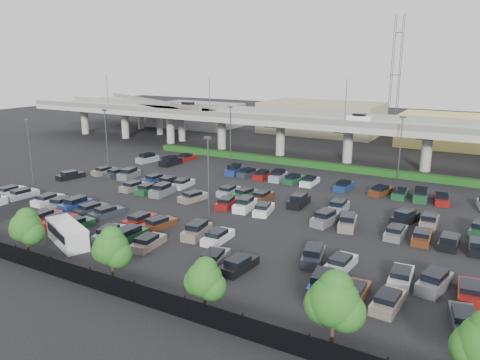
% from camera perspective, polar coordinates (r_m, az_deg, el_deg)
% --- Properties ---
extents(ground, '(280.00, 280.00, 0.00)m').
position_cam_1_polar(ground, '(64.52, 0.14, -2.74)').
color(ground, black).
extents(overpass, '(150.00, 13.00, 15.80)m').
position_cam_1_polar(overpass, '(91.70, 10.01, 6.73)').
color(overpass, gray).
rests_on(overpass, ground).
extents(on_ramp, '(50.93, 30.13, 8.80)m').
position_cam_1_polar(on_ramp, '(127.62, -10.87, 8.83)').
color(on_ramp, gray).
rests_on(on_ramp, ground).
extents(hedge, '(66.00, 1.60, 1.10)m').
position_cam_1_polar(hedge, '(86.28, 8.36, 1.96)').
color(hedge, '#163E12').
rests_on(hedge, ground).
extents(fence, '(70.00, 0.10, 2.00)m').
position_cam_1_polar(fence, '(43.79, -18.67, -11.02)').
color(fence, black).
rests_on(fence, ground).
extents(tree_row, '(65.07, 3.66, 5.94)m').
position_cam_1_polar(tree_row, '(43.13, -16.82, -7.48)').
color(tree_row, '#332316').
rests_on(tree_row, ground).
extents(shuttle_bus, '(7.40, 4.96, 2.26)m').
position_cam_1_polar(shuttle_bus, '(53.40, -20.31, -6.08)').
color(shuttle_bus, silver).
rests_on(shuttle_bus, ground).
extents(parked_cars, '(63.18, 41.61, 1.67)m').
position_cam_1_polar(parked_cars, '(61.18, -1.15, -3.12)').
color(parked_cars, navy).
rests_on(parked_cars, ground).
extents(light_poles, '(66.90, 48.38, 10.30)m').
position_cam_1_polar(light_poles, '(66.68, -2.10, 3.36)').
color(light_poles, '#45454A').
rests_on(light_poles, ground).
extents(distant_buildings, '(138.00, 24.00, 9.00)m').
position_cam_1_polar(distant_buildings, '(117.79, 20.77, 6.14)').
color(distant_buildings, slate).
rests_on(distant_buildings, ground).
extents(comm_tower, '(2.40, 2.40, 30.00)m').
position_cam_1_polar(comm_tower, '(130.30, 18.45, 12.33)').
color(comm_tower, '#45454A').
rests_on(comm_tower, ground).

